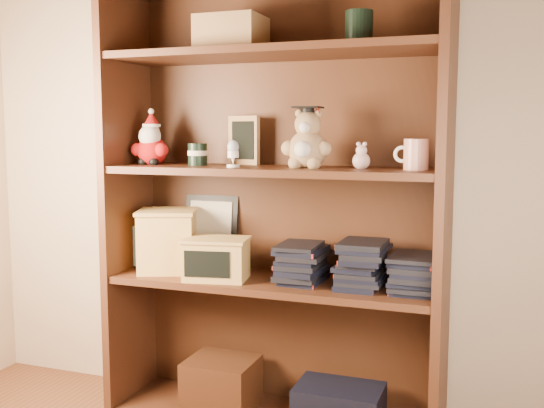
{
  "coord_description": "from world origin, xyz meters",
  "views": [
    {
      "loc": [
        0.6,
        -0.77,
        1.08
      ],
      "look_at": [
        -0.16,
        1.3,
        0.82
      ],
      "focal_mm": 42.0,
      "sensor_mm": 36.0,
      "label": 1
    }
  ],
  "objects_px": {
    "grad_teddy_bear": "(307,144)",
    "treats_box": "(167,240)",
    "teacher_mug": "(415,154)",
    "bookcase": "(276,214)"
  },
  "relations": [
    {
      "from": "grad_teddy_bear",
      "to": "teacher_mug",
      "type": "xyz_separation_m",
      "value": [
        0.36,
        0.01,
        -0.03
      ]
    },
    {
      "from": "bookcase",
      "to": "grad_teddy_bear",
      "type": "bearing_deg",
      "value": -23.38
    },
    {
      "from": "bookcase",
      "to": "teacher_mug",
      "type": "xyz_separation_m",
      "value": [
        0.49,
        -0.05,
        0.22
      ]
    },
    {
      "from": "grad_teddy_bear",
      "to": "treats_box",
      "type": "bearing_deg",
      "value": 179.43
    },
    {
      "from": "teacher_mug",
      "to": "bookcase",
      "type": "bearing_deg",
      "value": 174.14
    },
    {
      "from": "bookcase",
      "to": "teacher_mug",
      "type": "relative_size",
      "value": 14.2
    },
    {
      "from": "grad_teddy_bear",
      "to": "treats_box",
      "type": "height_order",
      "value": "grad_teddy_bear"
    },
    {
      "from": "grad_teddy_bear",
      "to": "teacher_mug",
      "type": "height_order",
      "value": "grad_teddy_bear"
    },
    {
      "from": "grad_teddy_bear",
      "to": "treats_box",
      "type": "xyz_separation_m",
      "value": [
        -0.55,
        0.01,
        -0.36
      ]
    },
    {
      "from": "bookcase",
      "to": "teacher_mug",
      "type": "height_order",
      "value": "bookcase"
    }
  ]
}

